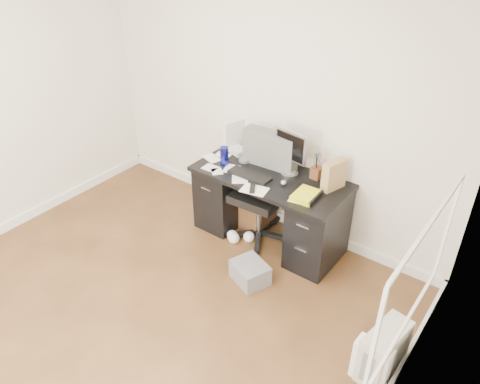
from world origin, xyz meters
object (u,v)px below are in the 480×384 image
object	(u,v)px
lcd_monitor	(291,153)
pc_tower	(383,351)
office_chair	(260,190)
keyboard	(249,175)
desk	(269,206)
wicker_basket	(255,210)

from	to	relation	value
lcd_monitor	pc_tower	world-z (taller)	lcd_monitor
pc_tower	office_chair	bearing A→B (deg)	163.22
office_chair	pc_tower	world-z (taller)	office_chair
office_chair	pc_tower	distance (m)	1.89
pc_tower	keyboard	bearing A→B (deg)	167.12
lcd_monitor	pc_tower	xyz separation A→B (m)	(1.43, -0.96, -0.76)
desk	wicker_basket	world-z (taller)	desk
keyboard	desk	bearing A→B (deg)	41.01
desk	wicker_basket	size ratio (longest dim) A/B	4.38
office_chair	desk	bearing A→B (deg)	4.42
office_chair	wicker_basket	world-z (taller)	office_chair
desk	pc_tower	xyz separation A→B (m)	(1.56, -0.83, -0.19)
desk	pc_tower	distance (m)	1.77
pc_tower	wicker_basket	distance (m)	2.05
office_chair	pc_tower	bearing A→B (deg)	-29.49
lcd_monitor	keyboard	size ratio (longest dim) A/B	1.06
desk	office_chair	distance (m)	0.19
office_chair	pc_tower	size ratio (longest dim) A/B	2.61
lcd_monitor	wicker_basket	world-z (taller)	lcd_monitor
lcd_monitor	office_chair	bearing A→B (deg)	-139.74
desk	keyboard	size ratio (longest dim) A/B	3.52
keyboard	office_chair	xyz separation A→B (m)	(0.04, 0.12, -0.21)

